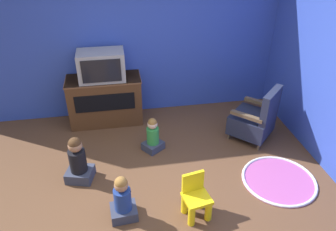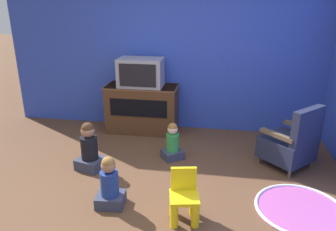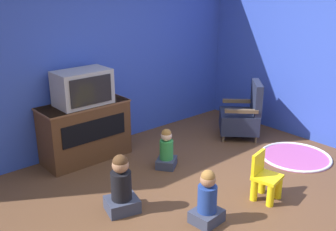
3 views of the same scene
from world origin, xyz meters
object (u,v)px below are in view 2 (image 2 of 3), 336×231
tv_cabinet (142,108)px  child_watching_left (89,149)px  yellow_kid_chair (184,200)px  television (141,72)px  black_armchair (291,143)px  child_watching_right (110,185)px  child_watching_center (173,143)px

tv_cabinet → child_watching_left: tv_cabinet is taller
yellow_kid_chair → child_watching_left: (-1.32, 0.83, 0.06)m
yellow_kid_chair → child_watching_left: bearing=136.9°
television → black_armchair: television is taller
tv_cabinet → child_watching_left: (-0.37, -1.36, -0.12)m
tv_cabinet → yellow_kid_chair: bearing=-66.4°
black_armchair → child_watching_left: (-2.56, -0.49, -0.05)m
yellow_kid_chair → child_watching_right: bearing=161.5°
yellow_kid_chair → child_watching_left: 1.56m
television → child_watching_right: (0.15, -2.06, -0.75)m
black_armchair → child_watching_left: black_armchair is taller
child_watching_right → television: bearing=90.0°
child_watching_center → tv_cabinet: bearing=89.4°
yellow_kid_chair → television: bearing=102.8°
black_armchair → child_watching_right: black_armchair is taller
black_armchair → child_watching_right: size_ratio=1.49×
tv_cabinet → yellow_kid_chair: size_ratio=2.18×
child_watching_center → black_armchair: bearing=-35.1°
child_watching_center → child_watching_right: child_watching_right is taller
black_armchair → child_watching_left: size_ratio=1.34×
tv_cabinet → child_watching_left: bearing=-105.1°
black_armchair → child_watching_center: size_ratio=1.64×
yellow_kid_chair → child_watching_left: size_ratio=0.83×
tv_cabinet → television: (-0.00, -0.02, 0.60)m
child_watching_right → black_armchair: bearing=26.5°
tv_cabinet → yellow_kid_chair: (0.96, -2.19, -0.18)m
television → child_watching_center: television is taller
tv_cabinet → television: television is taller
child_watching_center → child_watching_right: 1.28m
child_watching_left → child_watching_right: bearing=-39.1°
tv_cabinet → television: 0.60m
black_armchair → yellow_kid_chair: bearing=1.8°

